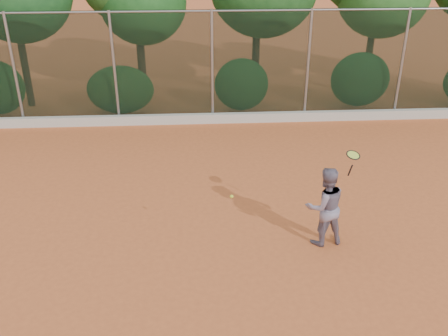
{
  "coord_description": "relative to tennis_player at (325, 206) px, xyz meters",
  "views": [
    {
      "loc": [
        -0.56,
        -8.2,
        5.83
      ],
      "look_at": [
        0.0,
        1.0,
        1.25
      ],
      "focal_mm": 40.0,
      "sensor_mm": 36.0,
      "label": 1
    }
  ],
  "objects": [
    {
      "name": "tennis_ball_in_flight",
      "position": [
        -1.87,
        -0.55,
        0.6
      ],
      "size": [
        0.06,
        0.06,
        0.06
      ],
      "color": "#CFE233",
      "rests_on": "ground"
    },
    {
      "name": "concrete_curb",
      "position": [
        -1.92,
        6.78,
        -0.68
      ],
      "size": [
        24.0,
        0.2,
        0.3
      ],
      "primitive_type": "cube",
      "color": "#B8B5AB",
      "rests_on": "ground"
    },
    {
      "name": "ground",
      "position": [
        -1.92,
        -0.04,
        -0.83
      ],
      "size": [
        80.0,
        80.0,
        0.0
      ],
      "primitive_type": "plane",
      "color": "#C8602F",
      "rests_on": "ground"
    },
    {
      "name": "chainlink_fence",
      "position": [
        -1.92,
        6.96,
        1.03
      ],
      "size": [
        24.09,
        0.09,
        3.5
      ],
      "color": "black",
      "rests_on": "ground"
    },
    {
      "name": "tennis_racket",
      "position": [
        0.43,
        -0.0,
        1.06
      ],
      "size": [
        0.34,
        0.34,
        0.53
      ],
      "color": "black",
      "rests_on": "ground"
    },
    {
      "name": "tennis_player",
      "position": [
        0.0,
        0.0,
        0.0
      ],
      "size": [
        0.9,
        0.76,
        1.65
      ],
      "primitive_type": "imported",
      "rotation": [
        0.0,
        0.0,
        3.32
      ],
      "color": "slate",
      "rests_on": "ground"
    }
  ]
}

